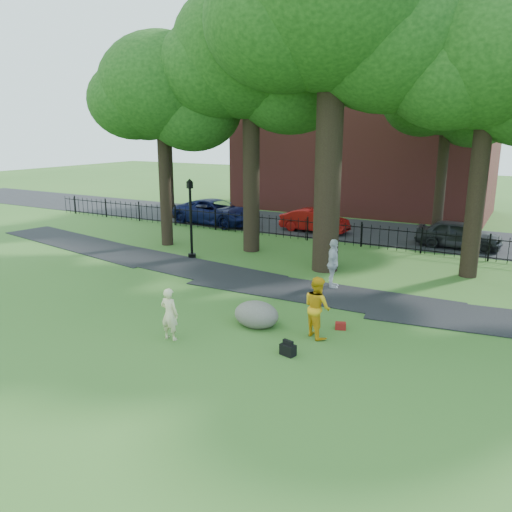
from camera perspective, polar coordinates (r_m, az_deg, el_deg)
The scene contains 17 objects.
ground at distance 15.72m, azimuth -1.73°, elevation -7.68°, with size 120.00×120.00×0.00m, color #346122.
footpath at distance 18.59m, azimuth 7.16°, elevation -4.26°, with size 36.00×2.60×0.03m, color black.
street at distance 30.04m, azimuth 14.21°, elevation 2.58°, with size 80.00×7.00×0.02m, color black.
iron_fence at distance 26.15m, azimuth 11.94°, elevation 2.34°, with size 44.00×0.04×1.20m.
brick_building at distance 38.26m, azimuth 12.13°, elevation 14.19°, with size 18.00×8.00×12.00m, color brown.
big_tree at distance 21.35m, azimuth 9.33°, elevation 25.64°, with size 10.08×8.61×14.37m.
tree_row at distance 22.14m, azimuth 11.35°, elevation 19.93°, with size 26.82×7.96×12.42m.
woman at distance 14.52m, azimuth -9.86°, elevation -6.55°, with size 0.56×0.37×1.54m, color beige.
man at distance 14.58m, azimuth 7.01°, elevation -5.80°, with size 0.88×0.68×1.81m, color orange.
pedestrian at distance 19.06m, azimuth 8.79°, elevation -0.88°, with size 1.11×0.46×1.89m, color #BABBC0.
boulder at distance 15.39m, azimuth 0.05°, elevation -6.51°, with size 1.43×1.08×0.83m, color gray.
lamppost at distance 23.30m, azimuth -7.45°, elevation 4.13°, with size 0.37×0.37×3.70m.
backpack at distance 13.61m, azimuth 3.67°, elevation -10.65°, with size 0.41×0.25×0.30m, color black.
red_bag at distance 15.44m, azimuth 9.64°, elevation -7.88°, with size 0.32×0.20×0.22m, color maroon.
red_sedan at distance 29.53m, azimuth 6.72°, elevation 4.04°, with size 1.41×4.04×1.33m, color maroon.
navy_van at distance 31.87m, azimuth -4.61°, elevation 5.05°, with size 2.58×5.60×1.56m, color #0D1341.
grey_car at distance 27.30m, azimuth 22.13°, elevation 2.31°, with size 1.66×4.13×1.41m, color black.
Camera 1 is at (7.54, -12.47, 5.89)m, focal length 35.00 mm.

